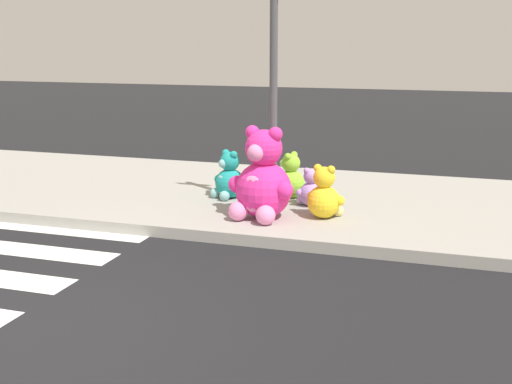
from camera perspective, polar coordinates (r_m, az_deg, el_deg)
name	(u,v)px	position (r m, az deg, el deg)	size (l,w,h in m)	color
ground_plane	(14,338)	(6.08, -20.26, -11.77)	(60.00, 60.00, 0.00)	black
sidewalk	(226,195)	(10.40, -2.58, -0.27)	(28.00, 4.40, 0.15)	#9E9B93
sign_pole	(273,87)	(9.07, 1.52, 9.12)	(0.56, 0.11, 3.20)	#4C4C51
plush_pink_large	(262,182)	(8.67, 0.55, 0.88)	(0.93, 0.86, 1.23)	#F22D93
plush_lime	(289,179)	(9.87, 2.92, 1.10)	(0.49, 0.53, 0.69)	#8CD133
plush_teal	(229,179)	(9.84, -2.38, 1.14)	(0.51, 0.52, 0.73)	teal
plush_lavender	(311,190)	(9.42, 4.76, 0.16)	(0.40, 0.40, 0.56)	#B28CD8
plush_yellow	(325,196)	(8.78, 5.96, -0.39)	(0.54, 0.51, 0.72)	yellow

